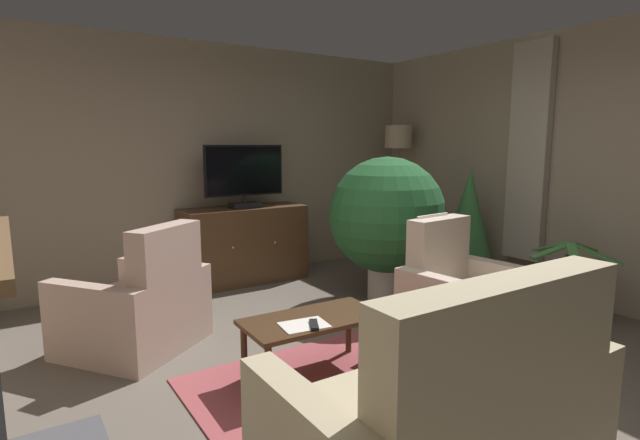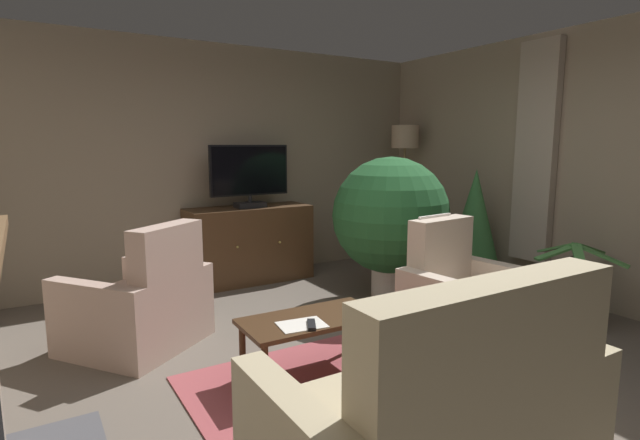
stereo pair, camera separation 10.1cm
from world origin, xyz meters
TOP-DOWN VIEW (x-y plane):
  - ground_plane at (0.00, 0.00)m, footprint 5.88×6.35m
  - wall_back at (0.00, 2.93)m, footprint 5.88×0.10m
  - wall_right_with_window at (2.69, 0.00)m, footprint 0.10×6.35m
  - curtain_panel_far at (2.58, 0.62)m, footprint 0.10×0.44m
  - rug_central at (-0.17, -0.22)m, footprint 2.26×1.65m
  - tv_cabinet at (0.16, 2.58)m, footprint 1.43×0.56m
  - television at (0.16, 2.52)m, footprint 0.93×0.20m
  - coffee_table at (-0.43, 0.12)m, footprint 0.96×0.50m
  - tv_remote at (-0.52, -0.02)m, footprint 0.12×0.17m
  - folded_newspaper at (-0.56, 0.03)m, footprint 0.33×0.26m
  - sofa_floral at (-0.51, -1.15)m, footprint 1.59×0.86m
  - armchair_by_fireplace at (0.88, -0.08)m, footprint 0.95×0.96m
  - armchair_angled_to_table at (-1.32, 1.28)m, footprint 1.24×1.23m
  - potted_plant_leafy_by_curtain at (2.24, 1.09)m, footprint 0.58×0.58m
  - potted_plant_tall_palm_by_window at (2.03, -0.21)m, footprint 0.87×0.80m
  - potted_plant_small_fern_corner at (1.07, 1.14)m, footprint 1.16×1.16m
  - floor_lamp at (2.30, 2.35)m, footprint 0.36×0.36m

SIDE VIEW (x-z plane):
  - ground_plane at x=0.00m, z-range -0.04..0.00m
  - rug_central at x=-0.17m, z-range 0.00..0.01m
  - potted_plant_tall_palm_by_window at x=2.03m, z-range -0.17..0.56m
  - armchair_angled_to_table at x=-1.32m, z-range -0.18..0.81m
  - armchair_by_fireplace at x=0.88m, z-range -0.19..0.83m
  - sofa_floral at x=-0.51m, z-range -0.18..0.88m
  - coffee_table at x=-0.43m, z-range 0.16..0.58m
  - tv_cabinet at x=0.16m, z-range -0.02..0.85m
  - folded_newspaper at x=-0.56m, z-range 0.43..0.43m
  - tv_remote at x=-0.52m, z-range 0.43..0.45m
  - potted_plant_leafy_by_curtain at x=2.24m, z-range 0.05..1.37m
  - potted_plant_small_fern_corner at x=1.07m, z-range 0.13..1.60m
  - television at x=0.16m, z-range 0.89..1.60m
  - wall_back at x=0.00m, z-range 0.00..2.72m
  - wall_right_with_window at x=2.69m, z-range 0.00..2.72m
  - curtain_panel_far at x=2.58m, z-range 0.35..2.64m
  - floor_lamp at x=2.30m, z-range 0.60..2.43m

